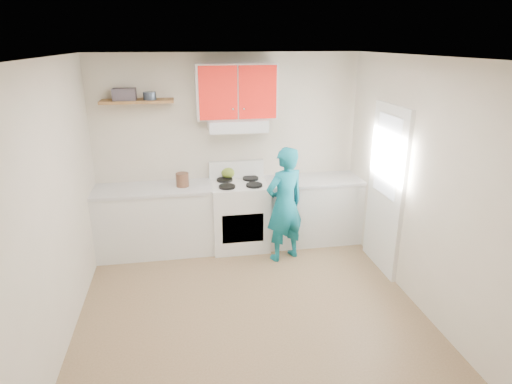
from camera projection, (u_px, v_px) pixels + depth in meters
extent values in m
plane|color=brown|center=(251.00, 310.00, 4.64)|extent=(3.80, 3.80, 0.00)
cube|color=white|center=(250.00, 57.00, 3.78)|extent=(3.60, 3.80, 0.04)
cube|color=beige|center=(228.00, 151.00, 5.97)|extent=(3.60, 0.04, 2.60)
cube|color=beige|center=(305.00, 310.00, 2.44)|extent=(3.60, 0.04, 2.60)
cube|color=beige|center=(55.00, 209.00, 3.91)|extent=(0.04, 3.80, 2.60)
cube|color=beige|center=(421.00, 187.00, 4.50)|extent=(0.04, 3.80, 2.60)
cube|color=white|center=(386.00, 190.00, 5.24)|extent=(0.05, 0.85, 2.05)
cube|color=white|center=(387.00, 156.00, 5.09)|extent=(0.01, 0.55, 0.95)
cube|color=silver|center=(155.00, 221.00, 5.81)|extent=(1.52, 0.60, 0.90)
cube|color=silver|center=(312.00, 210.00, 6.16)|extent=(1.32, 0.60, 0.90)
cube|color=white|center=(240.00, 215.00, 5.97)|extent=(0.76, 0.65, 0.92)
cube|color=silver|center=(237.00, 125.00, 5.65)|extent=(0.76, 0.44, 0.15)
cube|color=red|center=(236.00, 91.00, 5.56)|extent=(1.02, 0.33, 0.70)
cube|color=brown|center=(137.00, 101.00, 5.41)|extent=(0.90, 0.30, 0.04)
cube|color=#473F47|center=(124.00, 94.00, 5.34)|extent=(0.28, 0.20, 0.14)
cylinder|color=#333D4C|center=(150.00, 96.00, 5.38)|extent=(0.19, 0.19, 0.10)
ellipsoid|color=olive|center=(228.00, 173.00, 6.00)|extent=(0.25, 0.25, 0.16)
cylinder|color=brown|center=(182.00, 181.00, 5.67)|extent=(0.22, 0.22, 0.20)
cube|color=olive|center=(283.00, 182.00, 5.92)|extent=(0.30, 0.24, 0.02)
cube|color=red|center=(346.00, 179.00, 6.04)|extent=(0.28, 0.23, 0.01)
imported|color=#0D6678|center=(285.00, 205.00, 5.52)|extent=(0.65, 0.54, 1.51)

